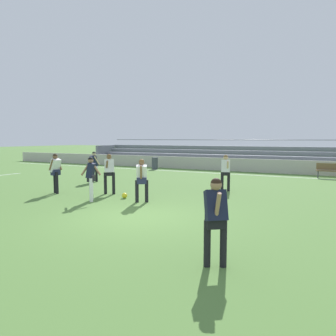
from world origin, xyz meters
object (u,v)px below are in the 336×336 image
Objects in this scene: player_white_challenging at (109,170)px; player_dark_on_ball at (91,175)px; player_white_deep_cover at (56,170)px; trash_bin at (155,163)px; player_white_wide_left at (142,177)px; player_dark_overlapping at (216,214)px; player_dark_pressing_high at (94,164)px; bleacher_stand at (221,156)px; soccer_ball at (125,196)px; player_white_trailing_run at (226,170)px; bench_far_left at (333,169)px.

player_dark_on_ball is at bearing -77.44° from player_white_challenging.
player_white_challenging is (2.16, 0.95, -0.00)m from player_white_deep_cover.
player_white_challenging is (3.82, -10.47, 0.56)m from trash_bin.
player_dark_overlapping is (4.43, -4.44, 0.03)m from player_white_wide_left.
player_dark_pressing_high is 0.97× the size of player_white_challenging.
player_white_challenging is (-0.33, -14.14, 0.08)m from bleacher_stand.
player_white_trailing_run is at bearing 48.99° from soccer_ball.
player_white_wide_left is 6.27m from player_dark_overlapping.
player_dark_overlapping reaches higher than bench_far_left.
player_white_wide_left is at bearing -62.10° from trash_bin.
player_dark_overlapping is (2.42, -8.28, 0.01)m from player_white_trailing_run.
bleacher_stand is 20.43m from player_dark_overlapping.
bleacher_stand is 14.70m from soccer_ball.
player_white_challenging reaches higher than bench_far_left.
player_white_deep_cover reaches higher than player_dark_on_ball.
trash_bin is 10.98m from player_white_trailing_run.
player_white_trailing_run is 7.30m from player_dark_pressing_high.
player_white_deep_cover reaches higher than player_dark_pressing_high.
player_dark_on_ball is 5.43m from player_dark_pressing_high.
bench_far_left is 1.93× the size of trash_bin.
player_white_deep_cover is (-2.49, -15.08, 0.08)m from bleacher_stand.
soccer_ball is (0.80, 1.03, -0.89)m from player_dark_on_ball.
player_white_trailing_run is 8.63m from player_dark_overlapping.
bleacher_stand is 14.14m from player_white_challenging.
player_dark_pressing_high is at bearing 146.46° from player_white_wide_left.
bench_far_left is 13.41m from player_white_challenging.
player_white_trailing_run is at bearing 35.44° from player_white_challenging.
player_white_wide_left is at bearing 134.91° from player_dark_overlapping.
player_dark_on_ball reaches higher than soccer_ball.
player_white_deep_cover is 7.47m from player_white_trailing_run.
player_dark_on_ball is at bearing -130.36° from player_white_trailing_run.
player_dark_on_ball is at bearing -13.38° from player_white_deep_cover.
player_white_challenging is at bearing -40.41° from player_dark_pressing_high.
player_white_challenging is (-8.43, -10.42, 0.48)m from bench_far_left.
trash_bin is at bearing -138.57° from bleacher_stand.
bleacher_stand is 11.99m from player_dark_pressing_high.
bleacher_stand reaches higher than player_dark_overlapping.
bleacher_stand is 14.53× the size of player_white_wide_left.
trash_bin is 4.24× the size of soccer_ball.
bleacher_stand reaches higher than player_dark_pressing_high.
trash_bin is 7.88m from player_dark_pressing_high.
soccer_ball is (4.25, -3.16, -0.88)m from player_dark_pressing_high.
trash_bin is 0.54× the size of player_white_challenging.
player_dark_pressing_high is at bearing 129.49° from player_dark_on_ball.
bench_far_left is 1.08× the size of player_dark_pressing_high.
trash_bin is 0.56× the size of player_dark_overlapping.
player_white_deep_cover is at bearing 153.59° from player_dark_overlapping.
player_white_challenging is 1.56m from soccer_ball.
bench_far_left is 13.92m from player_dark_pressing_high.
trash_bin is at bearing 110.04° from player_white_challenging.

